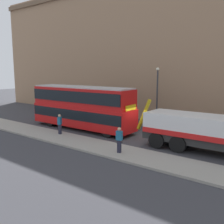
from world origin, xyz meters
TOP-DOWN VIEW (x-y plane):
  - ground_plane at (0.00, 0.00)m, footprint 120.00×120.00m
  - near_kerb at (0.00, -4.20)m, footprint 60.00×2.80m
  - building_facade at (0.00, 7.88)m, footprint 60.00×1.50m
  - recovery_tow_truck at (5.91, -0.55)m, footprint 10.16×2.78m
  - double_decker_bus at (-6.43, -0.56)m, footprint 11.08×2.72m
  - pedestrian_onlooker at (-6.13, -3.55)m, footprint 0.41×0.47m
  - pedestrian_bystander at (0.86, -4.52)m, footprint 0.45×0.36m
  - traffic_cone_near_bus at (-0.81, -2.19)m, footprint 0.36×0.36m
  - street_lamp at (-1.78, 5.68)m, footprint 0.36×0.36m

SIDE VIEW (x-z plane):
  - ground_plane at x=0.00m, z-range 0.00..0.00m
  - near_kerb at x=0.00m, z-range 0.00..0.15m
  - traffic_cone_near_bus at x=-0.81m, z-range -0.02..0.70m
  - pedestrian_onlooker at x=-6.13m, z-range 0.13..1.84m
  - pedestrian_bystander at x=0.86m, z-range 0.13..1.84m
  - recovery_tow_truck at x=5.91m, z-range -0.08..3.59m
  - double_decker_bus at x=-6.43m, z-range 0.20..4.26m
  - street_lamp at x=-1.78m, z-range 0.56..6.39m
  - building_facade at x=0.00m, z-range 0.07..16.07m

